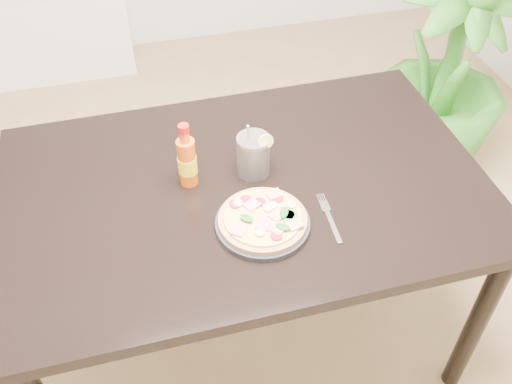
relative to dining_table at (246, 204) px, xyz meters
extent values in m
plane|color=#9E7A51|center=(-0.11, -0.01, -0.67)|extent=(4.50, 4.50, 0.00)
cube|color=black|center=(0.00, 0.00, 0.06)|extent=(1.40, 0.90, 0.04)
cylinder|color=black|center=(0.64, -0.39, -0.31)|extent=(0.06, 0.06, 0.71)
cylinder|color=black|center=(-0.64, 0.39, -0.31)|extent=(0.06, 0.06, 0.71)
cylinder|color=black|center=(0.64, 0.39, -0.31)|extent=(0.06, 0.06, 0.71)
cylinder|color=black|center=(0.00, -0.17, 0.09)|extent=(0.26, 0.26, 0.02)
cylinder|color=tan|center=(0.00, -0.17, 0.11)|extent=(0.24, 0.24, 0.01)
cylinder|color=#F4CE6A|center=(0.00, -0.17, 0.12)|extent=(0.21, 0.21, 0.01)
cube|color=pink|center=(0.08, -0.22, 0.12)|extent=(0.05, 0.04, 0.01)
cube|color=pink|center=(0.06, -0.10, 0.12)|extent=(0.05, 0.04, 0.01)
cube|color=pink|center=(0.03, -0.23, 0.12)|extent=(0.05, 0.05, 0.01)
cube|color=pink|center=(-0.01, -0.13, 0.12)|extent=(0.05, 0.05, 0.01)
cube|color=pink|center=(0.00, -0.20, 0.12)|extent=(0.05, 0.05, 0.01)
cube|color=pink|center=(0.04, -0.18, 0.12)|extent=(0.05, 0.05, 0.01)
cube|color=pink|center=(-0.07, -0.21, 0.12)|extent=(0.05, 0.05, 0.01)
cylinder|color=red|center=(-0.06, -0.11, 0.12)|extent=(0.03, 0.03, 0.01)
cylinder|color=red|center=(-0.02, -0.10, 0.12)|extent=(0.03, 0.03, 0.01)
cylinder|color=red|center=(0.01, -0.12, 0.12)|extent=(0.03, 0.03, 0.01)
cylinder|color=red|center=(0.06, -0.12, 0.12)|extent=(0.03, 0.03, 0.01)
cylinder|color=red|center=(0.02, -0.25, 0.12)|extent=(0.03, 0.03, 0.01)
cylinder|color=#37852C|center=(0.07, -0.19, 0.12)|extent=(0.03, 0.03, 0.01)
cylinder|color=#37852C|center=(-0.01, -0.12, 0.12)|extent=(0.03, 0.03, 0.01)
cylinder|color=#37852C|center=(0.08, -0.19, 0.12)|extent=(0.03, 0.03, 0.01)
cylinder|color=#37852C|center=(0.07, -0.21, 0.12)|extent=(0.03, 0.03, 0.01)
cylinder|color=#37852C|center=(0.06, -0.17, 0.12)|extent=(0.03, 0.03, 0.01)
ellipsoid|color=beige|center=(-0.05, -0.11, 0.12)|extent=(0.03, 0.03, 0.01)
ellipsoid|color=beige|center=(-0.02, -0.23, 0.12)|extent=(0.03, 0.03, 0.01)
ellipsoid|color=beige|center=(0.09, -0.15, 0.12)|extent=(0.03, 0.03, 0.01)
ellipsoid|color=beige|center=(0.03, -0.14, 0.12)|extent=(0.03, 0.03, 0.01)
ellipsoid|color=beige|center=(0.03, -0.15, 0.12)|extent=(0.03, 0.03, 0.01)
ellipsoid|color=beige|center=(0.04, -0.14, 0.12)|extent=(0.03, 0.03, 0.01)
ellipsoid|color=#206718|center=(-0.04, -0.17, 0.13)|extent=(0.04, 0.04, 0.00)
ellipsoid|color=#206718|center=(0.04, -0.23, 0.13)|extent=(0.04, 0.04, 0.00)
ellipsoid|color=#206718|center=(0.06, -0.18, 0.13)|extent=(0.04, 0.05, 0.00)
cylinder|color=#E04F0D|center=(-0.16, 0.05, 0.16)|extent=(0.06, 0.06, 0.15)
cylinder|color=yellow|center=(-0.16, 0.05, 0.15)|extent=(0.05, 0.05, 0.05)
cylinder|color=#E04F0D|center=(-0.16, 0.05, 0.25)|extent=(0.03, 0.03, 0.03)
cylinder|color=red|center=(-0.16, 0.05, 0.28)|extent=(0.03, 0.03, 0.02)
cylinder|color=black|center=(0.04, 0.05, 0.14)|extent=(0.09, 0.09, 0.11)
cylinder|color=silver|center=(0.04, 0.05, 0.15)|extent=(0.10, 0.10, 0.13)
cylinder|color=#F2E059|center=(0.07, 0.03, 0.21)|extent=(0.04, 0.01, 0.04)
cylinder|color=#B2B2B7|center=(0.03, 0.06, 0.18)|extent=(0.03, 0.06, 0.17)
cube|color=silver|center=(0.19, -0.23, 0.09)|extent=(0.02, 0.12, 0.00)
cube|color=silver|center=(0.19, -0.15, 0.09)|extent=(0.03, 0.04, 0.00)
cube|color=silver|center=(0.18, -0.11, 0.09)|extent=(0.01, 0.03, 0.00)
cube|color=silver|center=(0.19, -0.11, 0.09)|extent=(0.01, 0.03, 0.00)
cube|color=silver|center=(0.20, -0.11, 0.09)|extent=(0.01, 0.03, 0.00)
cube|color=silver|center=(0.20, -0.11, 0.09)|extent=(0.01, 0.03, 0.00)
imported|color=#317C21|center=(1.08, 0.71, -0.14)|extent=(0.70, 0.70, 1.05)
cylinder|color=brown|center=(1.08, 0.71, -0.56)|extent=(0.28, 0.28, 0.22)
cube|color=white|center=(-0.91, 2.06, -0.42)|extent=(1.40, 0.34, 0.50)
camera|label=1|loc=(-0.28, -1.17, 1.22)|focal=40.00mm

